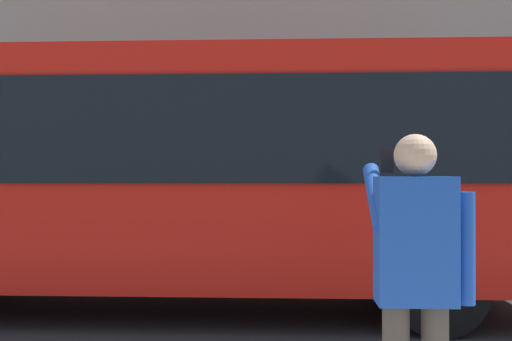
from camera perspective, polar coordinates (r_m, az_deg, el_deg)
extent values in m
plane|color=#2B2B2D|center=(7.85, 7.74, -12.40)|extent=(60.00, 60.00, 0.00)
cube|color=navy|center=(14.52, 19.53, 5.05)|extent=(4.40, 1.10, 0.24)
cube|color=red|center=(7.74, -8.09, 0.10)|extent=(9.00, 2.50, 2.60)
cube|color=black|center=(6.52, -10.19, 3.70)|extent=(7.60, 0.06, 1.10)
cylinder|color=black|center=(8.91, 12.85, -7.69)|extent=(1.00, 0.28, 1.00)
cylinder|color=black|center=(6.77, 16.13, -10.03)|extent=(1.00, 0.28, 1.00)
cube|color=#1E4CAD|center=(3.40, 14.13, -6.10)|extent=(0.40, 0.24, 0.66)
sphere|color=#D8A884|center=(3.38, 14.12, 1.34)|extent=(0.22, 0.22, 0.22)
cylinder|color=#1E4CAD|center=(3.46, 18.38, -6.65)|extent=(0.09, 0.09, 0.58)
cylinder|color=#1E4CAD|center=(3.51, 10.73, -2.31)|extent=(0.09, 0.48, 0.37)
cube|color=black|center=(3.66, 11.66, 0.90)|extent=(0.07, 0.01, 0.14)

